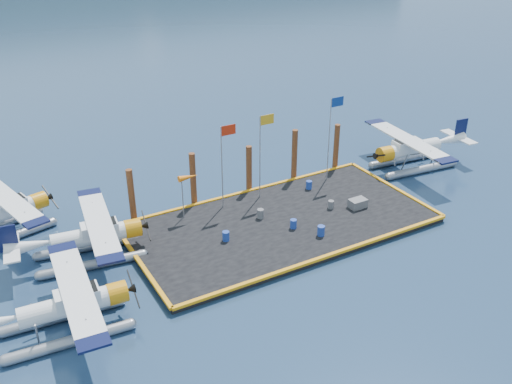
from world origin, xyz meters
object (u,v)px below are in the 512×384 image
flagpole_yellow (262,144)px  flagpole_blue (332,127)px  drum_4 (309,185)px  piling_4 (336,148)px  seaplane_c (5,214)px  crate (358,203)px  drum_0 (226,236)px  piling_2 (249,170)px  seaplane_b (94,238)px  piling_1 (193,181)px  windsock (188,178)px  flagpole_red (224,154)px  drum_1 (321,231)px  piling_3 (294,156)px  drum_3 (293,224)px  drum_5 (260,214)px  drum_2 (331,204)px  piling_0 (132,197)px  seaplane_a (71,308)px  seaplane_d (410,151)px

flagpole_yellow → flagpole_blue: (5.99, -0.00, 0.17)m
drum_4 → piling_4: (4.14, 2.28, 1.29)m
seaplane_c → crate: size_ratio=7.53×
drum_0 → piling_2: bearing=49.5°
seaplane_b → piling_1: 8.52m
seaplane_c → windsock: windsock is taller
crate → drum_0: bearing=176.1°
piling_1 → piling_2: (4.50, 0.00, -0.20)m
flagpole_red → flagpole_blue: size_ratio=0.92×
drum_1 → piling_3: bearing=68.2°
drum_3 → windsock: (-5.22, 4.95, 2.52)m
piling_1 → drum_5: bearing=-55.2°
seaplane_c → drum_5: 16.75m
seaplane_c → drum_1: size_ratio=13.63×
piling_3 → drum_2: bearing=-95.4°
drum_1 → crate: bearing=22.2°
windsock → piling_1: piling_1 is taller
drum_5 → flagpole_yellow: (1.72, 2.70, 3.79)m
drum_3 → piling_0: (-8.69, 6.55, 1.29)m
seaplane_b → flagpole_red: bearing=106.0°
drum_3 → crate: size_ratio=0.50×
seaplane_a → piling_0: piling_0 is taller
piling_3 → piling_4: (4.00, 0.00, -0.15)m
drum_1 → piling_0: 12.79m
drum_1 → drum_3: (-1.03, 1.67, -0.03)m
seaplane_a → flagpole_red: flagpole_red is taller
seaplane_d → piling_2: piling_2 is taller
seaplane_b → drum_1: 14.16m
piling_0 → piling_4: size_ratio=1.00×
seaplane_b → drum_4: size_ratio=15.00×
piling_3 → piling_4: 4.00m
seaplane_c → piling_1: (12.17, -2.79, 0.67)m
drum_5 → piling_3: 7.14m
piling_2 → drum_3: bearing=-92.7°
drum_2 → piling_3: bearing=84.6°
seaplane_d → flagpole_yellow: 13.71m
windsock → piling_3: 9.72m
seaplane_a → drum_0: bearing=112.0°
crate → flagpole_red: bearing=149.0°
seaplane_b → drum_3: size_ratio=15.37×
flagpole_yellow → windsock: flagpole_yellow is taller
crate → piling_2: (-5.19, 6.39, 1.19)m
seaplane_d → drum_2: (-10.07, -2.91, -0.86)m
piling_3 → drum_1: bearing=-111.8°
seaplane_a → crate: 20.69m
flagpole_blue → seaplane_b: bearing=-175.6°
seaplane_d → crate: seaplane_d is taller
seaplane_b → piling_4: size_ratio=2.36×
drum_4 → piling_3: 2.70m
drum_0 → drum_4: bearing=21.4°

